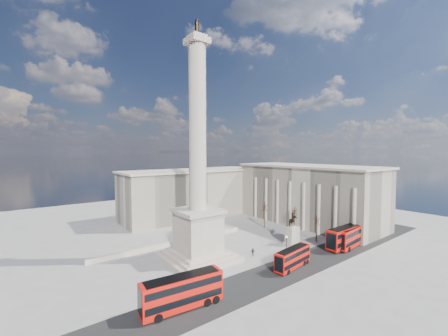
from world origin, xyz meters
TOP-DOWN VIEW (x-y plane):
  - ground at (0.00, 0.00)m, footprint 180.00×180.00m
  - asphalt_road at (5.00, -10.00)m, footprint 120.00×9.00m
  - nelsons_column at (0.00, 5.00)m, footprint 14.00×14.00m
  - balustrade_wall at (0.00, 16.00)m, footprint 40.00×0.60m
  - building_east at (45.00, 10.00)m, footprint 19.00×46.00m
  - building_northeast at (20.00, 40.00)m, footprint 51.00×17.00m
  - red_bus_a at (-11.65, -9.55)m, footprint 12.38×3.96m
  - red_bus_b at (12.54, -10.09)m, footprint 9.87×3.43m
  - red_bus_c at (32.01, -10.25)m, footprint 12.40×2.99m
  - red_bus_d at (33.56, -10.75)m, footprint 12.02×3.67m
  - victorian_lamp at (13.27, -7.79)m, footprint 0.49×0.49m
  - equestrian_statue at (23.59, -1.09)m, footprint 3.97×2.97m
  - bare_tree_near at (29.81, -3.70)m, footprint 1.63×1.63m
  - bare_tree_mid at (34.43, 6.87)m, footprint 1.83×1.83m
  - bare_tree_far at (28.70, 13.51)m, footprint 2.01×2.01m
  - pedestrian_walking at (21.52, -6.16)m, footprint 0.72×0.52m
  - pedestrian_standing at (30.74, -2.97)m, footprint 0.93×0.87m
  - pedestrian_crossing at (10.34, -0.98)m, footprint 1.14×1.10m

SIDE VIEW (x-z plane):
  - ground at x=0.00m, z-range 0.00..0.00m
  - asphalt_road at x=5.00m, z-range 0.00..0.01m
  - balustrade_wall at x=0.00m, z-range 0.00..1.10m
  - pedestrian_standing at x=30.74m, z-range 0.00..1.52m
  - pedestrian_walking at x=21.52m, z-range 0.00..1.83m
  - pedestrian_crossing at x=10.34m, z-range 0.00..1.91m
  - red_bus_b at x=12.54m, z-range 0.10..4.01m
  - red_bus_d at x=33.56m, z-range 0.12..4.92m
  - red_bus_a at x=-11.65m, z-range 0.12..5.06m
  - red_bus_c at x=32.01m, z-range 0.12..5.15m
  - equestrian_statue at x=23.59m, z-range -1.26..7.01m
  - victorian_lamp at x=13.27m, z-range 0.51..6.22m
  - bare_tree_mid at x=34.43m, z-range 2.00..8.93m
  - bare_tree_near at x=29.81m, z-range 2.06..9.20m
  - bare_tree_far at x=28.70m, z-range 2.36..10.55m
  - building_northeast at x=20.00m, z-range 0.02..16.62m
  - building_east at x=45.00m, z-range 0.02..18.62m
  - nelsons_column at x=0.00m, z-range -12.01..37.84m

